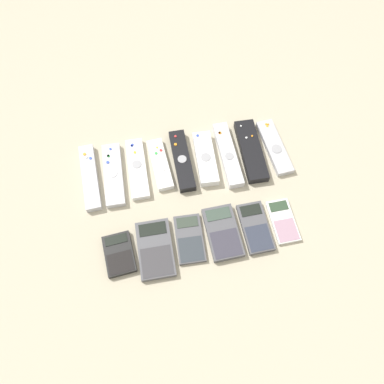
% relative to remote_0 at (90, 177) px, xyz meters
% --- Properties ---
extents(ground_plane, '(3.00, 3.00, 0.00)m').
position_rel_remote_0_xyz_m(ground_plane, '(0.28, -0.14, -0.01)').
color(ground_plane, '#B2A88E').
extents(remote_0, '(0.05, 0.21, 0.02)m').
position_rel_remote_0_xyz_m(remote_0, '(0.00, 0.00, 0.00)').
color(remote_0, '#B7B7BC').
rests_on(remote_0, ground_plane).
extents(remote_1, '(0.06, 0.20, 0.02)m').
position_rel_remote_0_xyz_m(remote_1, '(0.07, -0.00, -0.00)').
color(remote_1, '#B7B7BC').
rests_on(remote_1, ground_plane).
extents(remote_2, '(0.05, 0.20, 0.02)m').
position_rel_remote_0_xyz_m(remote_2, '(0.14, 0.00, -0.00)').
color(remote_2, white).
rests_on(remote_2, ground_plane).
extents(remote_3, '(0.05, 0.17, 0.02)m').
position_rel_remote_0_xyz_m(remote_3, '(0.20, 0.00, -0.00)').
color(remote_3, white).
rests_on(remote_3, ground_plane).
extents(remote_4, '(0.05, 0.20, 0.03)m').
position_rel_remote_0_xyz_m(remote_4, '(0.27, 0.00, 0.00)').
color(remote_4, black).
rests_on(remote_4, ground_plane).
extents(remote_5, '(0.06, 0.18, 0.03)m').
position_rel_remote_0_xyz_m(remote_5, '(0.34, -0.00, 0.00)').
color(remote_5, white).
rests_on(remote_5, ground_plane).
extents(remote_6, '(0.04, 0.22, 0.03)m').
position_rel_remote_0_xyz_m(remote_6, '(0.41, -0.00, 0.00)').
color(remote_6, silver).
rests_on(remote_6, ground_plane).
extents(remote_7, '(0.07, 0.21, 0.03)m').
position_rel_remote_0_xyz_m(remote_7, '(0.48, -0.00, 0.00)').
color(remote_7, black).
rests_on(remote_7, ground_plane).
extents(remote_8, '(0.06, 0.19, 0.02)m').
position_rel_remote_0_xyz_m(remote_8, '(0.55, -0.00, -0.00)').
color(remote_8, '#B7B7BC').
rests_on(remote_8, ground_plane).
extents(calculator_0, '(0.08, 0.12, 0.02)m').
position_rel_remote_0_xyz_m(calculator_0, '(0.06, -0.24, -0.00)').
color(calculator_0, black).
rests_on(calculator_0, ground_plane).
extents(calculator_1, '(0.09, 0.16, 0.02)m').
position_rel_remote_0_xyz_m(calculator_1, '(0.15, -0.25, -0.00)').
color(calculator_1, '#4C4C51').
rests_on(calculator_1, ground_plane).
extents(calculator_2, '(0.08, 0.14, 0.01)m').
position_rel_remote_0_xyz_m(calculator_2, '(0.24, -0.24, -0.00)').
color(calculator_2, '#4C4C51').
rests_on(calculator_2, ground_plane).
extents(calculator_3, '(0.09, 0.15, 0.02)m').
position_rel_remote_0_xyz_m(calculator_3, '(0.33, -0.24, -0.00)').
color(calculator_3, '#4C4C51').
rests_on(calculator_3, ground_plane).
extents(calculator_4, '(0.07, 0.14, 0.02)m').
position_rel_remote_0_xyz_m(calculator_4, '(0.42, -0.24, -0.00)').
color(calculator_4, '#4C4C51').
rests_on(calculator_4, ground_plane).
extents(calculator_5, '(0.06, 0.13, 0.01)m').
position_rel_remote_0_xyz_m(calculator_5, '(0.50, -0.24, -0.00)').
color(calculator_5, silver).
rests_on(calculator_5, ground_plane).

